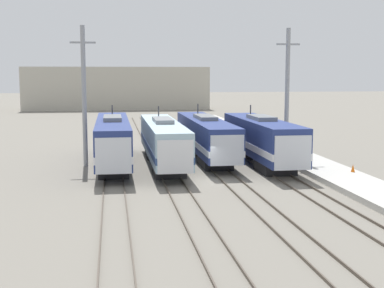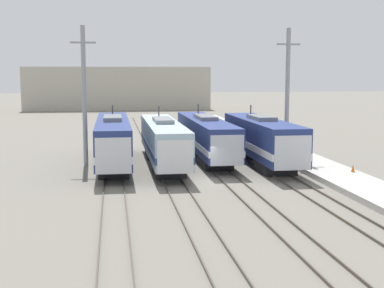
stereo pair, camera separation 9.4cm
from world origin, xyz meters
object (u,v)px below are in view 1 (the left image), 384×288
locomotive_center_left (163,142)px  traffic_cone (353,168)px  locomotive_far_right (263,140)px  catenary_tower_left (84,95)px  locomotive_far_left (113,141)px  catenary_tower_right (287,94)px  locomotive_center_right (206,137)px

locomotive_center_left → traffic_cone: locomotive_center_left is taller
locomotive_far_right → catenary_tower_left: catenary_tower_left is taller
locomotive_far_left → catenary_tower_left: size_ratio=1.55×
locomotive_center_left → catenary_tower_right: (11.55, 1.21, 4.07)m
locomotive_center_right → catenary_tower_right: (7.17, -2.07, 4.09)m
locomotive_center_right → catenary_tower_right: catenary_tower_right is taller
locomotive_center_left → catenary_tower_right: 12.30m
locomotive_far_left → locomotive_center_left: (4.38, -0.63, -0.10)m
locomotive_far_right → catenary_tower_right: (2.79, 1.94, 3.98)m
catenary_tower_right → traffic_cone: bearing=-73.1°
locomotive_center_left → traffic_cone: (14.15, -7.37, -1.42)m
locomotive_center_left → catenary_tower_left: catenary_tower_left is taller
locomotive_far_right → traffic_cone: locomotive_far_right is taller
locomotive_far_left → locomotive_center_left: size_ratio=1.00×
locomotive_far_left → locomotive_center_right: 9.15m
locomotive_far_left → catenary_tower_right: bearing=2.1°
locomotive_far_left → locomotive_center_right: locomotive_far_left is taller
locomotive_center_right → locomotive_far_right: bearing=-42.5°
locomotive_center_left → locomotive_center_right: 5.47m
locomotive_center_right → catenary_tower_left: (-11.15, -2.07, 4.09)m
catenary_tower_left → catenary_tower_right: size_ratio=1.00×
locomotive_center_left → catenary_tower_right: bearing=6.0°
locomotive_center_left → locomotive_far_right: locomotive_far_right is taller
catenary_tower_left → catenary_tower_right: (18.32, 0.00, 0.00)m
locomotive_far_right → catenary_tower_right: 5.24m
traffic_cone → locomotive_far_right: bearing=129.1°
catenary_tower_left → catenary_tower_right: 18.32m
locomotive_far_right → catenary_tower_left: 16.15m
locomotive_center_left → locomotive_center_right: size_ratio=0.95×
catenary_tower_right → catenary_tower_left: bearing=180.0°
locomotive_center_left → locomotive_center_right: bearing=36.8°
catenary_tower_left → locomotive_center_right: bearing=10.5°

